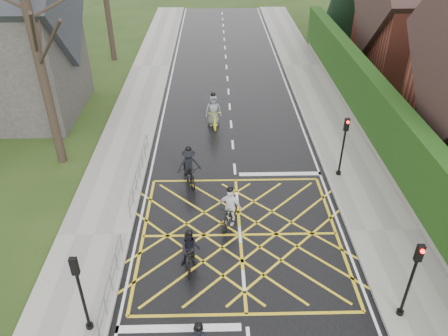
{
  "coord_description": "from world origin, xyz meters",
  "views": [
    {
      "loc": [
        -0.98,
        -13.64,
        12.12
      ],
      "look_at": [
        -0.59,
        3.11,
        1.3
      ],
      "focal_mm": 35.0,
      "sensor_mm": 36.0,
      "label": 1
    }
  ],
  "objects_px": {
    "cyclist_back": "(190,253)",
    "cyclist_lead": "(213,114)",
    "cyclist_mid": "(189,169)",
    "cyclist_front": "(230,211)"
  },
  "relations": [
    {
      "from": "cyclist_back",
      "to": "cyclist_lead",
      "type": "relative_size",
      "value": 0.78
    },
    {
      "from": "cyclist_mid",
      "to": "cyclist_lead",
      "type": "distance_m",
      "value": 6.07
    },
    {
      "from": "cyclist_back",
      "to": "cyclist_lead",
      "type": "bearing_deg",
      "value": 88.82
    },
    {
      "from": "cyclist_mid",
      "to": "cyclist_lead",
      "type": "xyz_separation_m",
      "value": [
        1.18,
        5.96,
        0.02
      ]
    },
    {
      "from": "cyclist_back",
      "to": "cyclist_mid",
      "type": "relative_size",
      "value": 0.83
    },
    {
      "from": "cyclist_back",
      "to": "cyclist_front",
      "type": "bearing_deg",
      "value": 60.43
    },
    {
      "from": "cyclist_back",
      "to": "cyclist_front",
      "type": "relative_size",
      "value": 0.9
    },
    {
      "from": "cyclist_back",
      "to": "cyclist_mid",
      "type": "distance_m",
      "value": 5.68
    },
    {
      "from": "cyclist_mid",
      "to": "cyclist_front",
      "type": "height_order",
      "value": "cyclist_mid"
    },
    {
      "from": "cyclist_back",
      "to": "cyclist_mid",
      "type": "xyz_separation_m",
      "value": [
        -0.29,
        5.67,
        0.06
      ]
    }
  ]
}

